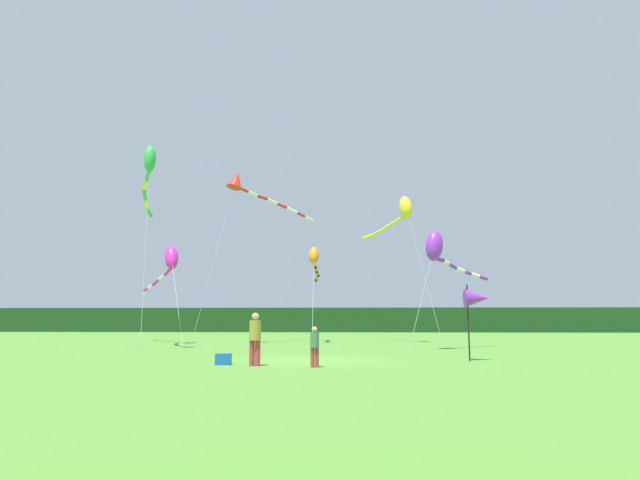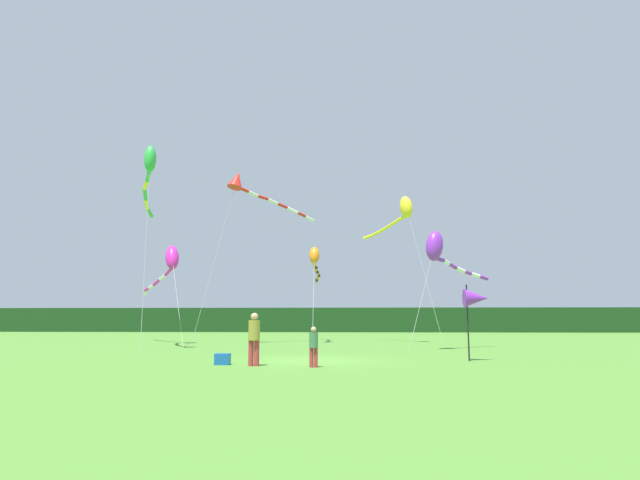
{
  "view_description": "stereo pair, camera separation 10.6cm",
  "coord_description": "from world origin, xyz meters",
  "views": [
    {
      "loc": [
        1.42,
        -20.59,
        1.56
      ],
      "look_at": [
        0.0,
        6.0,
        5.49
      ],
      "focal_mm": 30.03,
      "sensor_mm": 36.0,
      "label": 1
    },
    {
      "loc": [
        1.52,
        -20.59,
        1.56
      ],
      "look_at": [
        0.0,
        6.0,
        5.49
      ],
      "focal_mm": 30.03,
      "sensor_mm": 36.0,
      "label": 2
    }
  ],
  "objects": [
    {
      "name": "kite_yellow",
      "position": [
        5.07,
        14.91,
        8.76
      ],
      "size": [
        4.62,
        6.38,
        9.77
      ],
      "color": "#B2B2B2",
      "rests_on": "ground"
    },
    {
      "name": "kite_green",
      "position": [
        -9.27,
        6.77,
        9.54
      ],
      "size": [
        2.69,
        7.42,
        10.68
      ],
      "color": "#B2B2B2",
      "rests_on": "ground"
    },
    {
      "name": "person_adult",
      "position": [
        -1.74,
        -2.49,
        0.98
      ],
      "size": [
        0.39,
        0.39,
        1.76
      ],
      "color": "#B23338",
      "rests_on": "ground"
    },
    {
      "name": "cooler_box",
      "position": [
        -2.9,
        -2.04,
        0.19
      ],
      "size": [
        0.5,
        0.4,
        0.38
      ],
      "primitive_type": "cube",
      "color": "#1959B2",
      "rests_on": "ground"
    },
    {
      "name": "ground_plane",
      "position": [
        0.0,
        0.0,
        0.0
      ],
      "size": [
        120.0,
        120.0,
        0.0
      ],
      "primitive_type": "plane",
      "color": "#4C842D"
    },
    {
      "name": "person_child",
      "position": [
        0.3,
        -2.88,
        0.73
      ],
      "size": [
        0.29,
        0.29,
        1.31
      ],
      "color": "#B23338",
      "rests_on": "ground"
    },
    {
      "name": "kite_orange",
      "position": [
        -0.86,
        15.05,
        5.48
      ],
      "size": [
        0.73,
        9.56,
        6.44
      ],
      "color": "#B2B2B2",
      "rests_on": "ground"
    },
    {
      "name": "distant_treeline",
      "position": [
        0.0,
        45.0,
        1.44
      ],
      "size": [
        108.0,
        3.58,
        2.88
      ],
      "primitive_type": "cube",
      "color": "#193D19",
      "rests_on": "ground"
    },
    {
      "name": "kite_magenta",
      "position": [
        -10.24,
        13.3,
        5.19
      ],
      "size": [
        6.51,
        10.75,
        6.44
      ],
      "color": "#B2B2B2",
      "rests_on": "ground"
    },
    {
      "name": "banner_flag_pole",
      "position": [
        6.28,
        0.12,
        2.32
      ],
      "size": [
        0.9,
        0.7,
        2.85
      ],
      "color": "black",
      "rests_on": "ground"
    },
    {
      "name": "kite_purple",
      "position": [
        6.07,
        7.23,
        5.15
      ],
      "size": [
        5.01,
        4.51,
        6.2
      ],
      "color": "#B2B2B2",
      "rests_on": "ground"
    },
    {
      "name": "kite_red",
      "position": [
        -5.36,
        13.37,
        10.28
      ],
      "size": [
        6.75,
        7.2,
        11.19
      ],
      "color": "#B2B2B2",
      "rests_on": "ground"
    }
  ]
}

